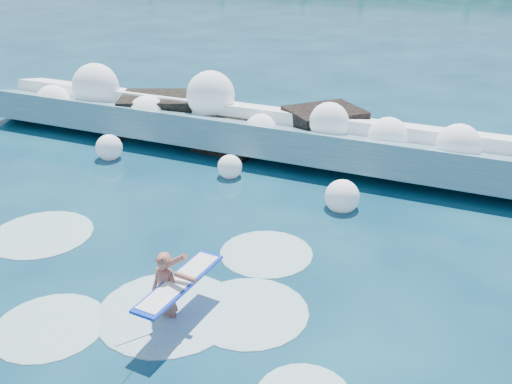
% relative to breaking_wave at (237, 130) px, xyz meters
% --- Properties ---
extents(ground, '(200.00, 200.00, 0.00)m').
position_rel_breaking_wave_xyz_m(ground, '(1.53, -7.39, -0.55)').
color(ground, '#07293F').
rests_on(ground, ground).
extents(breaking_wave, '(18.14, 2.82, 1.56)m').
position_rel_breaking_wave_xyz_m(breaking_wave, '(0.00, 0.00, 0.00)').
color(breaking_wave, teal).
rests_on(breaking_wave, ground).
extents(rock_cluster, '(8.67, 3.48, 1.52)m').
position_rel_breaking_wave_xyz_m(rock_cluster, '(-0.49, 0.42, -0.06)').
color(rock_cluster, black).
rests_on(rock_cluster, ground).
extents(surfer_with_board, '(0.89, 2.78, 1.55)m').
position_rel_breaking_wave_xyz_m(surfer_with_board, '(2.75, -8.53, 0.03)').
color(surfer_with_board, '#A95B4F').
rests_on(surfer_with_board, ground).
extents(wave_spray, '(14.74, 4.65, 2.35)m').
position_rel_breaking_wave_xyz_m(wave_spray, '(-1.06, -0.25, 0.52)').
color(wave_spray, white).
rests_on(wave_spray, ground).
extents(surf_foam, '(9.05, 5.82, 0.13)m').
position_rel_breaking_wave_xyz_m(surf_foam, '(2.03, -7.87, -0.55)').
color(surf_foam, silver).
rests_on(surf_foam, ground).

